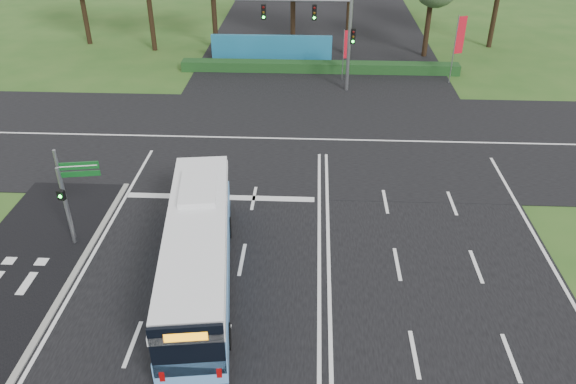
# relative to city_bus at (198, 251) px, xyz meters

# --- Properties ---
(ground) EXTENTS (120.00, 120.00, 0.00)m
(ground) POSITION_rel_city_bus_xyz_m (4.77, 1.57, -1.61)
(ground) COLOR #29511B
(ground) RESTS_ON ground
(road_main) EXTENTS (20.00, 120.00, 0.04)m
(road_main) POSITION_rel_city_bus_xyz_m (4.77, 1.57, -1.59)
(road_main) COLOR black
(road_main) RESTS_ON ground
(road_cross) EXTENTS (120.00, 14.00, 0.05)m
(road_cross) POSITION_rel_city_bus_xyz_m (4.77, 13.57, -1.59)
(road_cross) COLOR black
(road_cross) RESTS_ON ground
(kerb_strip) EXTENTS (0.25, 18.00, 0.12)m
(kerb_strip) POSITION_rel_city_bus_xyz_m (-5.33, -1.43, -1.55)
(kerb_strip) COLOR gray
(kerb_strip) RESTS_ON ground
(city_bus) EXTENTS (3.79, 11.38, 3.21)m
(city_bus) POSITION_rel_city_bus_xyz_m (0.00, 0.00, 0.00)
(city_bus) COLOR #65A7EC
(city_bus) RESTS_ON ground
(pedestrian_signal) EXTENTS (0.34, 0.43, 3.84)m
(pedestrian_signal) POSITION_rel_city_bus_xyz_m (-6.15, 2.39, 0.48)
(pedestrian_signal) COLOR gray
(pedestrian_signal) RESTS_ON ground
(street_sign) EXTENTS (1.72, 0.38, 4.47)m
(street_sign) POSITION_rel_city_bus_xyz_m (-5.93, 2.85, 1.17)
(street_sign) COLOR gray
(street_sign) RESTS_ON ground
(banner_flag_mid) EXTENTS (0.55, 0.22, 3.90)m
(banner_flag_mid) POSITION_rel_city_bus_xyz_m (6.71, 24.25, 0.96)
(banner_flag_mid) COLOR gray
(banner_flag_mid) RESTS_ON ground
(banner_flag_right) EXTENTS (0.72, 0.30, 5.09)m
(banner_flag_right) POSITION_rel_city_bus_xyz_m (14.87, 24.08, 1.68)
(banner_flag_right) COLOR gray
(banner_flag_right) RESTS_ON ground
(traffic_light_gantry) EXTENTS (8.41, 0.28, 7.00)m
(traffic_light_gantry) POSITION_rel_city_bus_xyz_m (4.98, 22.07, 3.05)
(traffic_light_gantry) COLOR gray
(traffic_light_gantry) RESTS_ON ground
(hedge) EXTENTS (22.00, 1.20, 0.80)m
(hedge) POSITION_rel_city_bus_xyz_m (4.77, 26.07, -1.21)
(hedge) COLOR #153C18
(hedge) RESTS_ON ground
(blue_hoarding) EXTENTS (10.00, 0.30, 2.20)m
(blue_hoarding) POSITION_rel_city_bus_xyz_m (0.77, 28.57, -0.51)
(blue_hoarding) COLOR #1C6D98
(blue_hoarding) RESTS_ON ground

